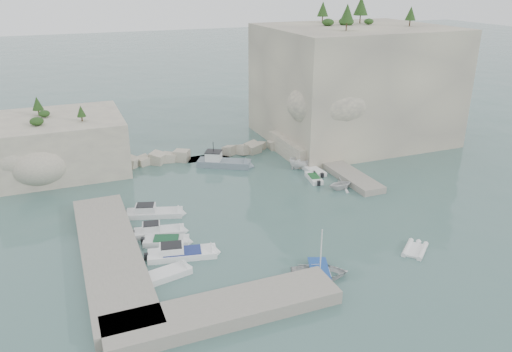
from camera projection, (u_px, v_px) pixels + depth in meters
name	position (u px, v px, depth m)	size (l,w,h in m)	color
ground	(278.00, 223.00, 51.95)	(400.00, 400.00, 0.00)	#476B67
cliff_east	(353.00, 84.00, 76.56)	(26.00, 22.00, 17.00)	beige
cliff_terrace	(309.00, 146.00, 71.49)	(8.00, 10.00, 2.50)	beige
outcrop_west	(60.00, 144.00, 65.19)	(16.00, 14.00, 7.00)	beige
quay_west	(111.00, 254.00, 44.98)	(5.00, 24.00, 1.10)	#9E9689
quay_south	(225.00, 310.00, 37.52)	(18.00, 4.00, 1.10)	#9E9689
ledge_east	(340.00, 169.00, 65.10)	(3.00, 16.00, 0.80)	#9E9689
breakwater	(207.00, 153.00, 70.27)	(28.00, 3.00, 1.40)	beige
motorboat_a	(155.00, 215.00, 53.49)	(6.56, 1.95, 1.40)	silver
motorboat_b	(160.00, 234.00, 49.60)	(5.42, 1.77, 1.40)	silver
motorboat_c	(167.00, 244.00, 47.89)	(4.70, 1.71, 0.70)	silver
motorboat_d	(182.00, 256.00, 45.69)	(6.85, 2.04, 1.40)	white
motorboat_e	(168.00, 276.00, 42.69)	(4.24, 1.73, 0.70)	white
rowboat	(320.00, 276.00, 42.68)	(3.50, 4.90, 1.02)	silver
inflatable_dinghy	(415.00, 251.00, 46.57)	(3.57, 1.73, 0.44)	white
tender_east_a	(340.00, 189.00, 60.08)	(2.76, 3.20, 1.69)	silver
tender_east_b	(314.00, 180.00, 62.72)	(3.94, 1.34, 0.70)	white
tender_east_c	(312.00, 172.00, 65.42)	(4.99, 1.61, 0.70)	white
tender_east_d	(306.00, 167.00, 66.87)	(1.89, 5.03, 1.94)	white
work_boat	(224.00, 166.00, 67.30)	(7.77, 2.30, 2.20)	slate
rowboat_mast	(321.00, 250.00, 41.71)	(0.10, 0.10, 4.20)	white
vegetation	(322.00, 20.00, 72.45)	(53.48, 13.88, 13.40)	#1E4219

